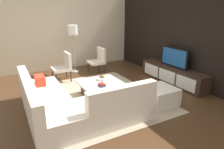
{
  "coord_description": "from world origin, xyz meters",
  "views": [
    {
      "loc": [
        4.14,
        -1.94,
        2.13
      ],
      "look_at": [
        -0.22,
        0.45,
        0.5
      ],
      "focal_mm": 32.18,
      "sensor_mm": 36.0,
      "label": 1
    }
  ],
  "objects_px": {
    "book_stack": "(102,85)",
    "ottoman": "(159,96)",
    "television": "(174,57)",
    "media_console": "(172,75)",
    "accent_chair_near": "(64,65)",
    "coffee_table": "(102,89)",
    "accent_chair_far": "(98,59)",
    "sectional_couch": "(70,104)",
    "fruit_bowl": "(102,78)",
    "floor_lamp": "(73,33)"
  },
  "relations": [
    {
      "from": "media_console",
      "to": "sectional_couch",
      "type": "xyz_separation_m",
      "value": [
        0.51,
        -3.31,
        0.04
      ]
    },
    {
      "from": "media_console",
      "to": "coffee_table",
      "type": "relative_size",
      "value": 2.16
    },
    {
      "from": "media_console",
      "to": "accent_chair_near",
      "type": "xyz_separation_m",
      "value": [
        -1.77,
        -2.78,
        0.24
      ]
    },
    {
      "from": "book_stack",
      "to": "ottoman",
      "type": "bearing_deg",
      "value": 55.53
    },
    {
      "from": "coffee_table",
      "to": "accent_chair_far",
      "type": "bearing_deg",
      "value": 157.48
    },
    {
      "from": "floor_lamp",
      "to": "ottoman",
      "type": "bearing_deg",
      "value": 15.35
    },
    {
      "from": "sectional_couch",
      "to": "fruit_bowl",
      "type": "distance_m",
      "value": 1.37
    },
    {
      "from": "accent_chair_near",
      "to": "fruit_bowl",
      "type": "xyz_separation_m",
      "value": [
        1.49,
        0.58,
        -0.06
      ]
    },
    {
      "from": "accent_chair_far",
      "to": "floor_lamp",
      "type": "bearing_deg",
      "value": -130.18
    },
    {
      "from": "coffee_table",
      "to": "accent_chair_near",
      "type": "height_order",
      "value": "accent_chair_near"
    },
    {
      "from": "television",
      "to": "ottoman",
      "type": "distance_m",
      "value": 1.68
    },
    {
      "from": "coffee_table",
      "to": "book_stack",
      "type": "relative_size",
      "value": 6.1
    },
    {
      "from": "media_console",
      "to": "floor_lamp",
      "type": "distance_m",
      "value": 3.5
    },
    {
      "from": "media_console",
      "to": "coffee_table",
      "type": "height_order",
      "value": "media_console"
    },
    {
      "from": "accent_chair_near",
      "to": "accent_chair_far",
      "type": "height_order",
      "value": "same"
    },
    {
      "from": "floor_lamp",
      "to": "fruit_bowl",
      "type": "xyz_separation_m",
      "value": [
        2.19,
        0.02,
        -0.94
      ]
    },
    {
      "from": "book_stack",
      "to": "fruit_bowl",
      "type": "bearing_deg",
      "value": 152.32
    },
    {
      "from": "television",
      "to": "accent_chair_far",
      "type": "distance_m",
      "value": 2.52
    },
    {
      "from": "sectional_couch",
      "to": "coffee_table",
      "type": "height_order",
      "value": "sectional_couch"
    },
    {
      "from": "media_console",
      "to": "television",
      "type": "height_order",
      "value": "television"
    },
    {
      "from": "television",
      "to": "sectional_couch",
      "type": "bearing_deg",
      "value": -81.31
    },
    {
      "from": "sectional_couch",
      "to": "accent_chair_far",
      "type": "distance_m",
      "value": 3.09
    },
    {
      "from": "television",
      "to": "ottoman",
      "type": "relative_size",
      "value": 1.44
    },
    {
      "from": "sectional_couch",
      "to": "floor_lamp",
      "type": "xyz_separation_m",
      "value": [
        -2.98,
        1.1,
        1.08
      ]
    },
    {
      "from": "television",
      "to": "accent_chair_far",
      "type": "xyz_separation_m",
      "value": [
        -1.99,
        -1.51,
        -0.3
      ]
    },
    {
      "from": "television",
      "to": "fruit_bowl",
      "type": "bearing_deg",
      "value": -97.27
    },
    {
      "from": "television",
      "to": "book_stack",
      "type": "distance_m",
      "value": 2.44
    },
    {
      "from": "sectional_couch",
      "to": "coffee_table",
      "type": "relative_size",
      "value": 2.29
    },
    {
      "from": "sectional_couch",
      "to": "accent_chair_far",
      "type": "height_order",
      "value": "accent_chair_far"
    },
    {
      "from": "coffee_table",
      "to": "ottoman",
      "type": "bearing_deg",
      "value": 45.38
    },
    {
      "from": "coffee_table",
      "to": "accent_chair_near",
      "type": "relative_size",
      "value": 1.22
    },
    {
      "from": "media_console",
      "to": "sectional_couch",
      "type": "height_order",
      "value": "sectional_couch"
    },
    {
      "from": "accent_chair_near",
      "to": "accent_chair_far",
      "type": "relative_size",
      "value": 1.0
    },
    {
      "from": "media_console",
      "to": "television",
      "type": "distance_m",
      "value": 0.54
    },
    {
      "from": "accent_chair_far",
      "to": "book_stack",
      "type": "height_order",
      "value": "accent_chair_far"
    },
    {
      "from": "media_console",
      "to": "coffee_table",
      "type": "distance_m",
      "value": 2.3
    },
    {
      "from": "media_console",
      "to": "coffee_table",
      "type": "xyz_separation_m",
      "value": [
        -0.1,
        -2.3,
        -0.05
      ]
    },
    {
      "from": "media_console",
      "to": "accent_chair_near",
      "type": "bearing_deg",
      "value": -122.55
    },
    {
      "from": "accent_chair_far",
      "to": "book_stack",
      "type": "xyz_separation_m",
      "value": [
        2.12,
        -0.9,
        -0.08
      ]
    },
    {
      "from": "coffee_table",
      "to": "fruit_bowl",
      "type": "relative_size",
      "value": 3.8
    },
    {
      "from": "floor_lamp",
      "to": "accent_chair_far",
      "type": "bearing_deg",
      "value": 55.57
    },
    {
      "from": "media_console",
      "to": "book_stack",
      "type": "bearing_deg",
      "value": -87.04
    },
    {
      "from": "coffee_table",
      "to": "accent_chair_far",
      "type": "xyz_separation_m",
      "value": [
        -1.89,
        0.79,
        0.29
      ]
    },
    {
      "from": "accent_chair_near",
      "to": "book_stack",
      "type": "height_order",
      "value": "accent_chair_near"
    },
    {
      "from": "coffee_table",
      "to": "accent_chair_far",
      "type": "distance_m",
      "value": 2.07
    },
    {
      "from": "ottoman",
      "to": "book_stack",
      "type": "xyz_separation_m",
      "value": [
        -0.77,
        -1.12,
        0.21
      ]
    },
    {
      "from": "coffee_table",
      "to": "accent_chair_near",
      "type": "bearing_deg",
      "value": -163.93
    },
    {
      "from": "television",
      "to": "sectional_couch",
      "type": "height_order",
      "value": "television"
    },
    {
      "from": "accent_chair_near",
      "to": "floor_lamp",
      "type": "bearing_deg",
      "value": 144.94
    },
    {
      "from": "book_stack",
      "to": "sectional_couch",
      "type": "bearing_deg",
      "value": -67.03
    }
  ]
}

